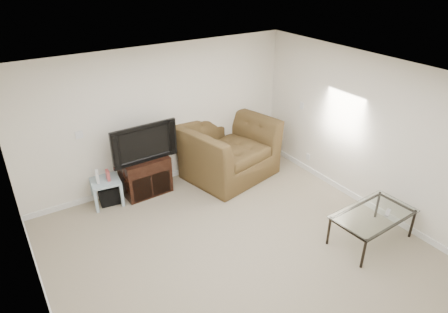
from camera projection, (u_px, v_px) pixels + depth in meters
floor at (239, 254)px, 5.68m from camera, size 5.00×5.00×0.00m
ceiling at (243, 83)px, 4.53m from camera, size 5.00×5.00×0.00m
wall_back at (160, 117)px, 6.98m from camera, size 5.00×0.02×2.50m
wall_left at (32, 247)px, 3.92m from camera, size 0.02×5.00×2.50m
wall_right at (371, 135)px, 6.30m from camera, size 0.02×5.00×2.50m
plate_back at (79, 135)px, 6.31m from camera, size 0.12×0.02×0.12m
plate_right_switch at (302, 106)px, 7.49m from camera, size 0.02×0.09×0.13m
plate_right_outlet at (308, 157)px, 7.70m from camera, size 0.02×0.08×0.12m
tv_stand at (145, 175)px, 7.01m from camera, size 0.83×0.59×0.67m
dvd_player at (145, 165)px, 6.88m from camera, size 0.44×0.32×0.06m
television at (142, 141)px, 6.68m from camera, size 1.07×0.25×0.66m
side_table at (107, 191)px, 6.73m from camera, size 0.52×0.52×0.45m
subwoofer at (109, 194)px, 6.79m from camera, size 0.36×0.36×0.32m
game_console at (97, 177)px, 6.53m from camera, size 0.07×0.16×0.21m
game_case at (108, 175)px, 6.60m from camera, size 0.06×0.13×0.18m
recliner at (227, 140)px, 7.42m from camera, size 1.82×1.39×1.42m
coffee_table at (371, 227)px, 5.84m from camera, size 1.25×0.75×0.48m
remote at (388, 213)px, 5.73m from camera, size 0.19×0.13×0.02m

